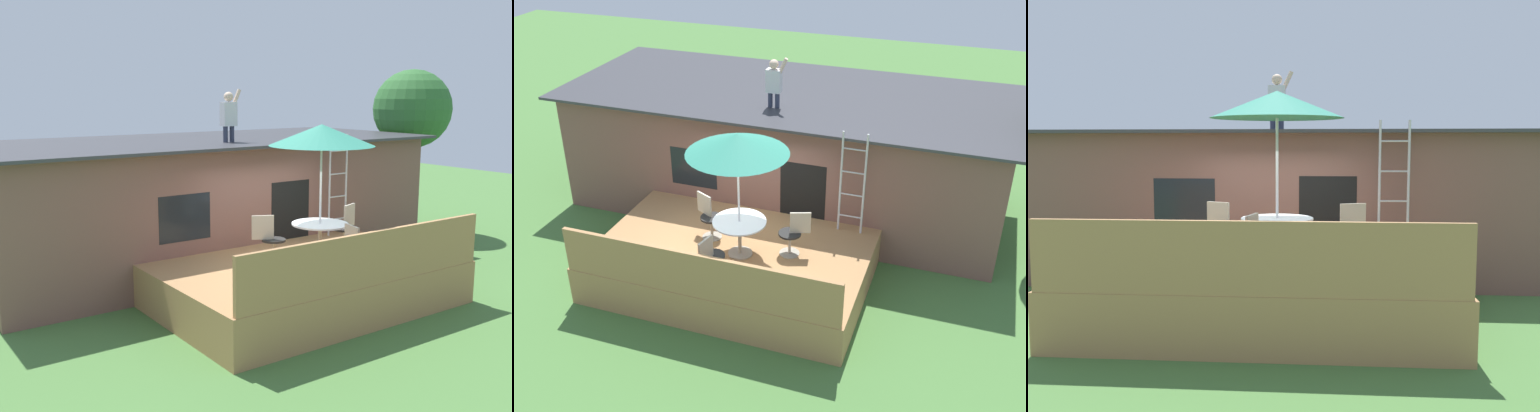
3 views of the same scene
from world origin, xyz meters
The scene contains 12 objects.
ground_plane centered at (0.00, 0.00, 0.00)m, with size 40.00×40.00×0.00m, color #477538.
house centered at (0.00, 3.60, 1.43)m, with size 10.50×4.50×2.85m.
deck centered at (0.00, 0.00, 0.40)m, with size 5.36×3.57×0.80m, color #A87A4C.
deck_railing centered at (0.00, -1.74, 1.25)m, with size 5.26×0.08×0.90m, color #A87A4C.
patio_table centered at (0.22, -0.21, 1.39)m, with size 1.04×1.04×0.74m.
patio_umbrella centered at (0.22, -0.21, 3.15)m, with size 1.90×1.90×2.54m.
step_ladder centered at (2.04, 1.34, 1.90)m, with size 0.52×0.04×2.20m.
person_figure centered at (-0.01, 2.51, 3.46)m, with size 0.47×0.20×1.11m.
patio_chair_left centered at (-0.61, 0.21, 1.26)m, with size 0.59×0.44×0.92m.
patio_chair_right centered at (1.20, 0.14, 1.26)m, with size 0.60×0.44×0.92m.
patio_chair_near centered at (0.03, -1.15, 1.26)m, with size 0.44×0.62×0.92m.
backyard_tree centered at (6.32, 3.09, 3.40)m, with size 2.15×2.15×4.51m.
Camera 1 is at (-7.05, -8.64, 3.91)m, focal length 43.56 mm.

